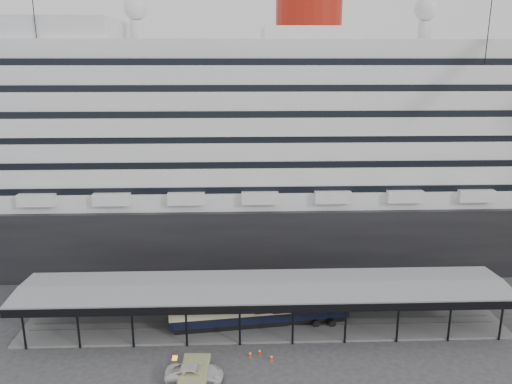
% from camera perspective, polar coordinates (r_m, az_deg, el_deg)
% --- Properties ---
extents(ground, '(200.00, 200.00, 0.00)m').
position_cam_1_polar(ground, '(56.49, 1.23, -17.49)').
color(ground, '#313133').
rests_on(ground, ground).
extents(cruise_ship, '(130.00, 30.00, 43.90)m').
position_cam_1_polar(cruise_ship, '(80.54, 0.05, 6.41)').
color(cruise_ship, black).
rests_on(cruise_ship, ground).
extents(platform_canopy, '(56.00, 9.18, 5.30)m').
position_cam_1_polar(platform_canopy, '(59.62, 0.97, -12.99)').
color(platform_canopy, slate).
rests_on(platform_canopy, ground).
extents(port_truck, '(5.74, 2.83, 1.57)m').
position_cam_1_polar(port_truck, '(51.80, -7.05, -19.91)').
color(port_truck, silver).
rests_on(port_truck, ground).
extents(pullman_carriage, '(21.13, 5.14, 20.57)m').
position_cam_1_polar(pullman_carriage, '(59.53, 0.44, -12.88)').
color(pullman_carriage, black).
rests_on(pullman_carriage, ground).
extents(traffic_cone_left, '(0.46, 0.46, 0.71)m').
position_cam_1_polar(traffic_cone_left, '(55.40, 0.42, -17.77)').
color(traffic_cone_left, red).
rests_on(traffic_cone_left, ground).
extents(traffic_cone_mid, '(0.36, 0.36, 0.69)m').
position_cam_1_polar(traffic_cone_mid, '(55.04, -0.66, -18.02)').
color(traffic_cone_mid, '#F33F0D').
rests_on(traffic_cone_mid, ground).
extents(traffic_cone_right, '(0.44, 0.44, 0.71)m').
position_cam_1_polar(traffic_cone_right, '(54.54, 1.78, -18.36)').
color(traffic_cone_right, '#DE440C').
rests_on(traffic_cone_right, ground).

